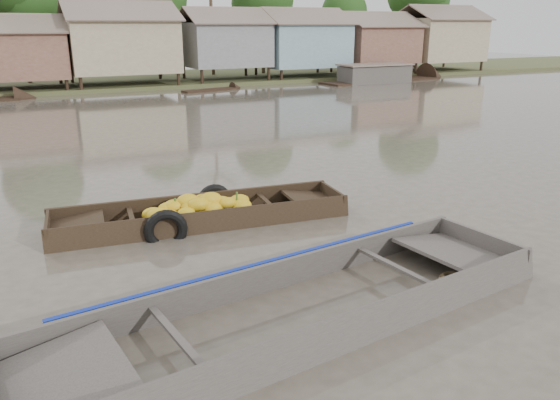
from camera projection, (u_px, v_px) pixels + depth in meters
name	position (u px, v px, depth m)	size (l,w,h in m)	color
ground	(312.00, 269.00, 9.27)	(120.00, 120.00, 0.00)	#4C453A
riverbank	(122.00, 38.00, 36.85)	(120.00, 12.47, 10.22)	#384723
banana_boat	(198.00, 214.00, 11.38)	(6.25, 2.09, 0.88)	black
viewer_boat	(302.00, 313.00, 7.71)	(8.09, 3.03, 0.63)	#3E3835
distant_boats	(291.00, 83.00, 36.23)	(45.78, 3.73, 1.38)	black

